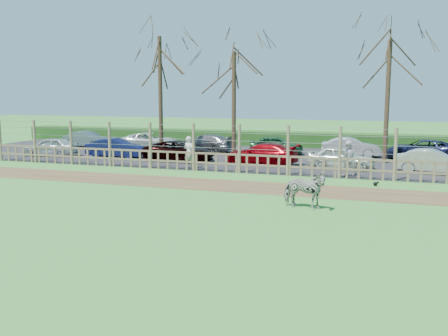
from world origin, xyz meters
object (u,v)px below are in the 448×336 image
(tree_mid, at_px, (234,80))
(car_1, at_px, (116,148))
(zebra, at_px, (304,190))
(crow, at_px, (376,184))
(car_10, at_px, (276,145))
(car_0, at_px, (51,147))
(car_5, at_px, (433,162))
(tree_right, at_px, (389,72))
(visitor_b, at_px, (347,158))
(tree_left, at_px, (160,67))
(car_11, at_px, (351,147))
(car_8, at_px, (150,141))
(car_3, at_px, (262,154))
(car_2, at_px, (179,151))
(car_12, at_px, (422,150))
(car_9, at_px, (205,143))
(car_7, at_px, (87,140))
(car_4, at_px, (341,158))
(visitor_a, at_px, (189,152))

(tree_mid, height_order, car_1, tree_mid)
(zebra, distance_m, crow, 5.83)
(zebra, xyz_separation_m, car_10, (-4.27, 14.93, -0.04))
(car_0, relative_size, car_5, 0.97)
(tree_right, bearing_deg, visitor_b, -107.66)
(tree_left, height_order, car_0, tree_left)
(car_11, bearing_deg, car_8, 83.59)
(tree_mid, bearing_deg, car_5, -13.55)
(crow, height_order, car_1, car_1)
(car_0, xyz_separation_m, car_10, (13.62, 5.44, 0.00))
(tree_left, relative_size, tree_mid, 1.15)
(car_3, height_order, car_5, same)
(car_0, relative_size, car_2, 0.82)
(car_12, bearing_deg, crow, -13.81)
(crow, relative_size, car_8, 0.06)
(tree_right, relative_size, car_11, 2.02)
(visitor_b, xyz_separation_m, car_9, (-10.09, 7.14, -0.26))
(tree_mid, height_order, visitor_b, tree_mid)
(tree_left, bearing_deg, car_5, -6.24)
(visitor_b, relative_size, car_2, 0.40)
(car_2, height_order, car_7, same)
(car_4, bearing_deg, car_9, 67.50)
(crow, relative_size, car_1, 0.07)
(car_1, xyz_separation_m, car_2, (4.44, -0.27, 0.00))
(tree_right, height_order, car_12, tree_right)
(crow, bearing_deg, car_1, 163.22)
(car_2, bearing_deg, car_1, 89.89)
(car_5, xyz_separation_m, car_8, (-18.39, 5.24, 0.00))
(car_3, distance_m, car_4, 4.45)
(car_11, bearing_deg, car_3, 130.82)
(crow, relative_size, car_5, 0.07)
(tree_left, bearing_deg, tree_right, 6.34)
(car_8, relative_size, car_9, 1.04)
(zebra, bearing_deg, car_11, 6.36)
(visitor_a, xyz_separation_m, car_2, (-1.65, 2.49, -0.26))
(tree_mid, distance_m, zebra, 14.52)
(car_2, height_order, car_12, same)
(visitor_a, distance_m, car_1, 6.68)
(tree_mid, relative_size, tree_right, 0.93)
(zebra, relative_size, visitor_a, 0.93)
(car_12, bearing_deg, car_1, -74.41)
(car_2, distance_m, car_8, 6.71)
(car_0, relative_size, car_12, 0.82)
(tree_mid, bearing_deg, tree_left, -167.47)
(car_1, relative_size, car_8, 0.84)
(visitor_a, bearing_deg, tree_right, -136.73)
(crow, bearing_deg, car_11, 100.49)
(car_4, height_order, car_10, same)
(zebra, relative_size, car_10, 0.46)
(tree_right, bearing_deg, car_8, 172.87)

